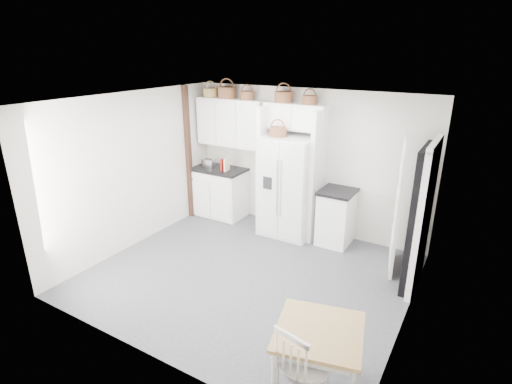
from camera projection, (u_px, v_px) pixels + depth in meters
The scene contains 28 objects.
floor at pixel (249, 275), 6.06m from camera, with size 4.50×4.50×0.00m, color #35363E.
ceiling at pixel (247, 101), 5.17m from camera, with size 4.50×4.50×0.00m, color white.
wall_back at pixel (306, 162), 7.23m from camera, with size 4.50×4.50×0.00m, color beige.
wall_left at pixel (134, 171), 6.70m from camera, with size 4.00×4.00×0.00m, color beige.
wall_right at pixel (416, 229), 4.54m from camera, with size 4.00×4.00×0.00m, color beige.
refrigerator at pixel (289, 187), 7.14m from camera, with size 0.94×0.75×1.81m, color white.
base_cab_left at pixel (220, 193), 8.10m from camera, with size 1.02×0.65×0.95m, color white.
base_cab_right at pixel (336, 218), 6.92m from camera, with size 0.53×0.64×0.93m, color white.
dining_table at pixel (317, 358), 3.96m from camera, with size 0.83×0.83×0.69m, color #9F7740.
windsor_chair at pixel (303, 365), 3.67m from camera, with size 0.49×0.44×0.99m, color white.
counter_left at pixel (219, 169), 7.93m from camera, with size 1.07×0.69×0.04m, color black.
counter_right at pixel (338, 191), 6.76m from camera, with size 0.57×0.68×0.04m, color black.
toaster at pixel (209, 163), 7.94m from camera, with size 0.25×0.14×0.17m, color silver.
cookbook_red at pixel (222, 165), 7.76m from camera, with size 0.03×0.15×0.22m, color maroon.
cookbook_cream at pixel (227, 165), 7.70m from camera, with size 0.04×0.17×0.25m, color beige.
basket_upper_a at pixel (211, 93), 7.66m from camera, with size 0.30×0.30×0.17m, color olive.
basket_upper_b at pixel (227, 93), 7.47m from camera, with size 0.35×0.35×0.21m, color brown.
basket_upper_c at pixel (247, 95), 7.26m from camera, with size 0.27×0.27×0.15m, color brown.
basket_bridge_a at pixel (284, 97), 6.90m from camera, with size 0.33×0.33×0.18m, color brown.
basket_bridge_b at pixel (309, 100), 6.67m from camera, with size 0.25×0.25×0.14m, color brown.
basket_fridge_a at pixel (278, 132), 6.81m from camera, with size 0.30×0.30×0.16m, color brown.
upper_cabinet at pixel (232, 123), 7.61m from camera, with size 1.40×0.34×0.90m, color white.
bridge_cabinet at pixel (296, 117), 6.89m from camera, with size 1.12×0.34×0.45m, color white.
fridge_panel_left at pixel (266, 168), 7.36m from camera, with size 0.08×0.60×2.30m, color white.
fridge_panel_right at pixel (318, 177), 6.87m from camera, with size 0.08×0.60×2.30m, color white.
trim_post at pixel (189, 154), 7.76m from camera, with size 0.09×0.09×2.60m, color black.
doorway_void at pixel (420, 219), 5.48m from camera, with size 0.18×0.85×2.05m, color black.
door_slab at pixel (398, 206), 5.93m from camera, with size 0.80×0.04×2.05m, color white.
Camera 1 is at (2.79, -4.48, 3.25)m, focal length 28.00 mm.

